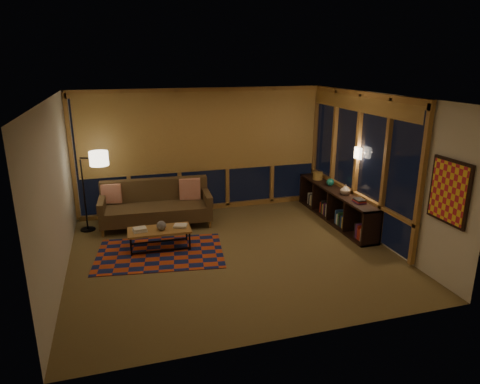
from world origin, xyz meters
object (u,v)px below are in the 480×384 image
object	(u,v)px
sofa	(156,205)
bookshelf	(335,205)
floor_lamp	(84,191)
coffee_table	(160,239)

from	to	relation	value
sofa	bookshelf	bearing A→B (deg)	-8.57
sofa	bookshelf	world-z (taller)	sofa
sofa	floor_lamp	size ratio (longest dim) A/B	1.35
sofa	coffee_table	world-z (taller)	sofa
sofa	bookshelf	size ratio (longest dim) A/B	0.80
sofa	floor_lamp	xyz separation A→B (m)	(-1.35, 0.15, 0.36)
sofa	coffee_table	distance (m)	1.17
coffee_table	sofa	bearing A→B (deg)	88.59
sofa	floor_lamp	bearing A→B (deg)	176.99
coffee_table	floor_lamp	distance (m)	1.93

